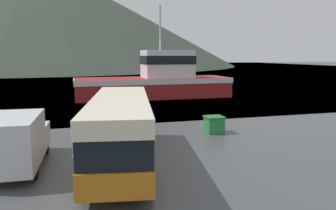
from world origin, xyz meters
The scene contains 7 objects.
water_surface centered at (0.00, 138.13, 0.00)m, with size 240.00×240.00×0.00m, color slate.
hill_backdrop centered at (-19.46, 169.25, 25.66)m, with size 191.74×191.74×51.32m, color #333D33.
tour_bus centered at (0.10, 9.80, 1.76)m, with size 4.36×11.07×3.10m.
delivery_van centered at (-4.56, 10.10, 1.31)m, with size 2.44×5.90×2.49m.
fishing_boat centered at (7.60, 33.26, 2.05)m, with size 18.52×5.99×10.93m.
storage_bin centered at (6.83, 14.10, 0.56)m, with size 1.20×1.14×1.09m.
mooring_bollard centered at (-2.14, 16.50, 0.38)m, with size 0.37×0.37×0.70m.
Camera 1 is at (-1.87, -5.45, 5.09)m, focal length 35.00 mm.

